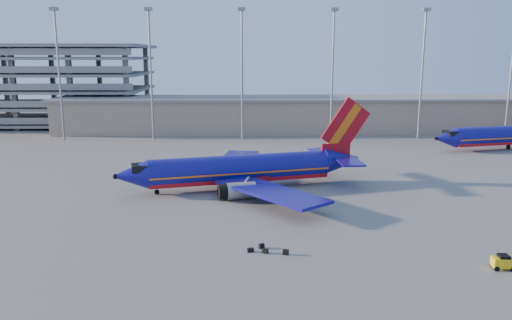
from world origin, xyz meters
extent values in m
plane|color=slate|center=(0.00, 0.00, 0.00)|extent=(220.00, 220.00, 0.00)
cube|color=gray|center=(10.00, 58.00, 4.00)|extent=(120.00, 15.00, 8.00)
cube|color=slate|center=(10.00, 58.00, 8.20)|extent=(122.00, 16.00, 0.60)
cube|color=slate|center=(-62.00, 74.00, 1.00)|extent=(60.00, 30.00, 0.70)
cube|color=slate|center=(-62.00, 74.00, 5.20)|extent=(60.00, 30.00, 0.70)
cube|color=slate|center=(-62.00, 74.00, 9.40)|extent=(60.00, 30.00, 0.70)
cube|color=slate|center=(-62.00, 74.00, 13.60)|extent=(60.00, 30.00, 0.70)
cube|color=slate|center=(-62.00, 74.00, 17.80)|extent=(60.00, 30.00, 0.70)
cube|color=slate|center=(-62.00, 74.00, 21.00)|extent=(62.00, 32.00, 0.80)
cube|color=slate|center=(-62.00, 87.00, 10.50)|extent=(1.20, 1.20, 21.00)
cylinder|color=gray|center=(-45.00, 46.00, 14.00)|extent=(0.44, 0.44, 28.00)
cube|color=gray|center=(-45.00, 46.00, 28.30)|extent=(1.60, 1.60, 0.70)
cylinder|color=gray|center=(-25.00, 46.00, 14.00)|extent=(0.44, 0.44, 28.00)
cube|color=gray|center=(-25.00, 46.00, 28.30)|extent=(1.60, 1.60, 0.70)
cylinder|color=gray|center=(-5.00, 46.00, 14.00)|extent=(0.44, 0.44, 28.00)
cube|color=gray|center=(-5.00, 46.00, 28.30)|extent=(1.60, 1.60, 0.70)
cylinder|color=gray|center=(15.00, 46.00, 14.00)|extent=(0.44, 0.44, 28.00)
cube|color=gray|center=(15.00, 46.00, 28.30)|extent=(1.60, 1.60, 0.70)
cylinder|color=gray|center=(35.00, 46.00, 14.00)|extent=(0.44, 0.44, 28.00)
cube|color=gray|center=(35.00, 46.00, 28.30)|extent=(1.60, 1.60, 0.70)
cylinder|color=gray|center=(55.00, 46.00, 14.00)|extent=(0.44, 0.44, 28.00)
cylinder|color=navy|center=(-5.14, 3.53, 2.88)|extent=(25.73, 10.23, 3.94)
cube|color=#AA0D18|center=(-5.14, 3.53, 1.86)|extent=(25.54, 9.51, 1.38)
cube|color=orange|center=(-5.14, 3.53, 2.61)|extent=(25.74, 10.28, 0.23)
cone|color=navy|center=(-19.67, -0.24, 2.88)|extent=(5.32, 4.94, 3.94)
cube|color=black|center=(-18.33, 0.10, 3.89)|extent=(3.17, 3.32, 0.85)
cone|color=navy|center=(9.91, 7.43, 3.25)|extent=(6.35, 5.21, 3.94)
cube|color=#AA0D18|center=(9.09, 7.22, 4.69)|extent=(4.48, 1.69, 2.34)
cube|color=#AA0D18|center=(10.53, 7.59, 8.41)|extent=(7.65, 2.29, 8.50)
cube|color=orange|center=(10.33, 7.54, 8.41)|extent=(5.15, 1.74, 6.67)
cube|color=navy|center=(8.59, 10.83, 3.83)|extent=(5.90, 7.53, 0.23)
cube|color=navy|center=(10.41, 3.82, 3.83)|extent=(3.49, 6.95, 0.23)
cube|color=navy|center=(-5.95, 13.00, 1.92)|extent=(7.96, 17.16, 0.37)
cube|color=navy|center=(-1.24, -5.14, 1.92)|extent=(14.45, 16.23, 0.37)
cube|color=#AA0D18|center=(-4.62, 3.66, 1.44)|extent=(7.23, 5.63, 1.07)
cylinder|color=gray|center=(-7.77, 8.57, 1.22)|extent=(4.27, 3.13, 2.24)
cylinder|color=gray|center=(-4.98, -2.15, 1.22)|extent=(4.27, 3.13, 2.24)
cylinder|color=gray|center=(-16.48, 0.58, 0.59)|extent=(0.31, 0.31, 1.17)
cylinder|color=black|center=(-16.48, 0.58, 0.34)|extent=(0.73, 0.43, 0.68)
cylinder|color=black|center=(-4.29, 6.61, 0.45)|extent=(1.01, 0.79, 0.89)
cylinder|color=black|center=(-2.90, 1.25, 0.45)|extent=(1.01, 0.79, 0.89)
cylinder|color=navy|center=(48.99, 32.85, 2.83)|extent=(25.37, 9.42, 3.88)
cube|color=#AA0D18|center=(48.99, 32.85, 1.83)|extent=(25.21, 8.71, 1.36)
cube|color=orange|center=(48.99, 32.85, 2.57)|extent=(25.38, 9.46, 0.23)
cone|color=navy|center=(34.59, 29.53, 2.83)|extent=(5.16, 4.77, 3.88)
cube|color=black|center=(35.92, 29.84, 3.82)|extent=(3.06, 3.22, 0.84)
cylinder|color=black|center=(48.99, 32.85, 0.47)|extent=(0.88, 0.88, 0.94)
cube|color=yellow|center=(18.48, -24.51, 0.66)|extent=(1.92, 1.18, 0.88)
cube|color=black|center=(18.48, -24.51, 1.19)|extent=(0.94, 1.03, 0.31)
cylinder|color=black|center=(17.81, -23.98, 0.23)|extent=(0.47, 0.19, 0.46)
cylinder|color=black|center=(17.74, -24.94, 0.23)|extent=(0.47, 0.19, 0.46)
cylinder|color=black|center=(19.22, -24.07, 0.23)|extent=(0.47, 0.19, 0.46)
cube|color=black|center=(-3.90, -20.05, 0.19)|extent=(0.68, 0.51, 0.38)
cube|color=black|center=(-2.49, -20.41, 0.23)|extent=(0.62, 0.53, 0.45)
cube|color=black|center=(-0.55, -20.83, 0.27)|extent=(0.62, 0.46, 0.53)
cube|color=black|center=(-2.80, -19.12, 0.23)|extent=(0.63, 0.55, 0.47)
camera|label=1|loc=(-4.37, -65.40, 18.66)|focal=35.00mm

